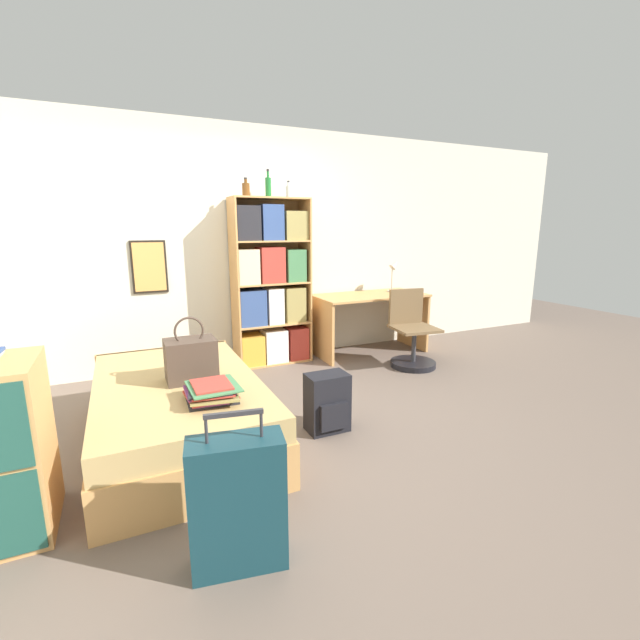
{
  "coord_description": "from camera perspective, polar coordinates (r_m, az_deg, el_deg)",
  "views": [
    {
      "loc": [
        -0.98,
        -3.02,
        1.53
      ],
      "look_at": [
        0.52,
        0.19,
        0.75
      ],
      "focal_mm": 24.0,
      "sensor_mm": 36.0,
      "label": 1
    }
  ],
  "objects": [
    {
      "name": "ground_plane",
      "position": [
        3.53,
        -6.55,
        -13.38
      ],
      "size": [
        14.0,
        14.0,
        0.0
      ],
      "primitive_type": "plane",
      "color": "#66564C"
    },
    {
      "name": "wall_back",
      "position": [
        4.84,
        -13.54,
        9.34
      ],
      "size": [
        10.0,
        0.09,
        2.6
      ],
      "color": "beige",
      "rests_on": "ground_plane"
    },
    {
      "name": "bed",
      "position": [
        3.32,
        -18.31,
        -11.31
      ],
      "size": [
        1.11,
        1.87,
        0.46
      ],
      "color": "tan",
      "rests_on": "ground_plane"
    },
    {
      "name": "handbag",
      "position": [
        3.15,
        -16.84,
        -5.01
      ],
      "size": [
        0.34,
        0.24,
        0.46
      ],
      "color": "#47382D",
      "rests_on": "bed"
    },
    {
      "name": "book_stack_on_bed",
      "position": [
        2.78,
        -14.25,
        -9.3
      ],
      "size": [
        0.35,
        0.4,
        0.11
      ],
      "color": "#232328",
      "rests_on": "bed"
    },
    {
      "name": "suitcase",
      "position": [
        2.11,
        -10.91,
        -22.89
      ],
      "size": [
        0.45,
        0.26,
        0.76
      ],
      "color": "#143842",
      "rests_on": "ground_plane"
    },
    {
      "name": "bookcase",
      "position": [
        4.79,
        -6.59,
        4.54
      ],
      "size": [
        0.84,
        0.36,
        1.83
      ],
      "color": "tan",
      "rests_on": "ground_plane"
    },
    {
      "name": "bottle_green",
      "position": [
        4.64,
        -9.85,
        16.81
      ],
      "size": [
        0.08,
        0.08,
        0.18
      ],
      "color": "brown",
      "rests_on": "bookcase"
    },
    {
      "name": "bottle_brown",
      "position": [
        4.81,
        -6.92,
        17.23
      ],
      "size": [
        0.06,
        0.06,
        0.29
      ],
      "color": "#1E6B2D",
      "rests_on": "bookcase"
    },
    {
      "name": "bottle_clear",
      "position": [
        4.89,
        -4.22,
        16.71
      ],
      "size": [
        0.06,
        0.06,
        0.18
      ],
      "color": "#B7BCC1",
      "rests_on": "bookcase"
    },
    {
      "name": "desk",
      "position": [
        5.23,
        6.66,
        1.14
      ],
      "size": [
        1.34,
        0.65,
        0.72
      ],
      "color": "tan",
      "rests_on": "ground_plane"
    },
    {
      "name": "desk_lamp",
      "position": [
        5.44,
        9.83,
        6.57
      ],
      "size": [
        0.16,
        0.11,
        0.41
      ],
      "color": "#ADA89E",
      "rests_on": "desk"
    },
    {
      "name": "desk_chair",
      "position": [
        4.87,
        12.13,
        -2.96
      ],
      "size": [
        0.51,
        0.51,
        0.84
      ],
      "color": "black",
      "rests_on": "ground_plane"
    },
    {
      "name": "backpack",
      "position": [
        3.29,
        1.0,
        -11.0
      ],
      "size": [
        0.31,
        0.24,
        0.45
      ],
      "color": "black",
      "rests_on": "ground_plane"
    }
  ]
}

